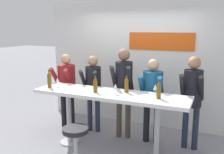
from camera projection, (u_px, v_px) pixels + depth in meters
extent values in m
plane|color=gray|center=(110.00, 151.00, 4.39)|extent=(40.00, 40.00, 0.00)
cube|color=silver|center=(137.00, 63.00, 5.48)|extent=(4.26, 0.10, 2.72)
cube|color=#DB5114|center=(161.00, 41.00, 5.13)|extent=(1.36, 0.02, 0.36)
cube|color=white|center=(110.00, 94.00, 4.19)|extent=(2.66, 0.67, 0.06)
cylinder|color=#B2B2B7|center=(69.00, 116.00, 4.61)|extent=(0.09, 0.09, 1.00)
cylinder|color=#B2B2B7|center=(70.00, 142.00, 4.71)|extent=(0.36, 0.36, 0.02)
cylinder|color=#B2B2B7|center=(157.00, 130.00, 3.97)|extent=(0.09, 0.09, 1.00)
cylinder|color=#B2B2B7|center=(76.00, 149.00, 3.75)|extent=(0.06, 0.06, 0.61)
cylinder|color=black|center=(75.00, 130.00, 3.69)|extent=(0.39, 0.39, 0.07)
cylinder|color=black|center=(64.00, 109.00, 5.42)|extent=(0.12, 0.12, 0.76)
cylinder|color=black|center=(72.00, 111.00, 5.35)|extent=(0.12, 0.12, 0.76)
cylinder|color=maroon|center=(67.00, 79.00, 5.25)|extent=(0.37, 0.37, 0.60)
sphere|color=tan|center=(66.00, 59.00, 5.17)|extent=(0.21, 0.21, 0.21)
cylinder|color=maroon|center=(56.00, 78.00, 5.17)|extent=(0.09, 0.37, 0.47)
cylinder|color=maroon|center=(70.00, 79.00, 5.04)|extent=(0.09, 0.37, 0.47)
cylinder|color=#23283D|center=(90.00, 113.00, 5.19)|extent=(0.10, 0.10, 0.76)
cylinder|color=#23283D|center=(98.00, 114.00, 5.14)|extent=(0.10, 0.10, 0.76)
cylinder|color=black|center=(93.00, 81.00, 5.04)|extent=(0.34, 0.34, 0.60)
sphere|color=#9E7556|center=(93.00, 61.00, 4.95)|extent=(0.21, 0.21, 0.21)
cylinder|color=black|center=(84.00, 80.00, 4.93)|extent=(0.11, 0.36, 0.46)
cylinder|color=black|center=(98.00, 81.00, 4.85)|extent=(0.11, 0.36, 0.46)
cylinder|color=#473D33|center=(119.00, 116.00, 4.89)|extent=(0.10, 0.10, 0.84)
cylinder|color=#473D33|center=(128.00, 117.00, 4.84)|extent=(0.10, 0.10, 0.84)
cylinder|color=black|center=(124.00, 79.00, 4.72)|extent=(0.37, 0.37, 0.66)
sphere|color=brown|center=(124.00, 55.00, 4.63)|extent=(0.23, 0.23, 0.23)
cylinder|color=black|center=(114.00, 78.00, 4.60)|extent=(0.13, 0.40, 0.51)
cylinder|color=black|center=(130.00, 79.00, 4.52)|extent=(0.13, 0.40, 0.51)
cylinder|color=black|center=(146.00, 122.00, 4.70)|extent=(0.12, 0.12, 0.76)
cylinder|color=black|center=(157.00, 124.00, 4.63)|extent=(0.12, 0.12, 0.76)
cylinder|color=#19517A|center=(153.00, 88.00, 4.53)|extent=(0.38, 0.38, 0.60)
sphere|color=tan|center=(153.00, 65.00, 4.45)|extent=(0.21, 0.21, 0.21)
cylinder|color=#19517A|center=(142.00, 86.00, 4.45)|extent=(0.10, 0.37, 0.47)
cylinder|color=#19517A|center=(161.00, 88.00, 4.33)|extent=(0.10, 0.37, 0.47)
cylinder|color=#23283D|center=(185.00, 126.00, 4.45)|extent=(0.10, 0.10, 0.80)
cylinder|color=#23283D|center=(195.00, 128.00, 4.37)|extent=(0.10, 0.10, 0.80)
cylinder|color=black|center=(193.00, 88.00, 4.27)|extent=(0.33, 0.33, 0.63)
sphere|color=#9E7556|center=(194.00, 63.00, 4.18)|extent=(0.22, 0.22, 0.22)
cylinder|color=black|center=(182.00, 87.00, 4.19)|extent=(0.09, 0.37, 0.48)
cylinder|color=black|center=(201.00, 88.00, 4.06)|extent=(0.09, 0.37, 0.48)
cylinder|color=brown|center=(95.00, 87.00, 4.19)|extent=(0.07, 0.07, 0.19)
sphere|color=brown|center=(95.00, 81.00, 4.17)|extent=(0.07, 0.07, 0.07)
cylinder|color=brown|center=(95.00, 79.00, 4.16)|extent=(0.03, 0.03, 0.07)
cylinder|color=black|center=(95.00, 77.00, 4.16)|extent=(0.03, 0.03, 0.01)
cylinder|color=brown|center=(126.00, 86.00, 4.18)|extent=(0.07, 0.07, 0.21)
sphere|color=brown|center=(127.00, 80.00, 4.16)|extent=(0.07, 0.07, 0.07)
cylinder|color=brown|center=(127.00, 78.00, 4.15)|extent=(0.03, 0.03, 0.07)
cylinder|color=black|center=(127.00, 76.00, 4.14)|extent=(0.03, 0.03, 0.02)
cylinder|color=brown|center=(159.00, 92.00, 3.81)|extent=(0.07, 0.07, 0.21)
sphere|color=brown|center=(159.00, 85.00, 3.79)|extent=(0.07, 0.07, 0.07)
cylinder|color=brown|center=(159.00, 83.00, 3.79)|extent=(0.03, 0.03, 0.07)
cylinder|color=black|center=(159.00, 80.00, 3.78)|extent=(0.03, 0.03, 0.02)
cylinder|color=brown|center=(49.00, 81.00, 4.53)|extent=(0.07, 0.07, 0.23)
sphere|color=brown|center=(49.00, 75.00, 4.51)|extent=(0.07, 0.07, 0.07)
cylinder|color=brown|center=(49.00, 73.00, 4.50)|extent=(0.03, 0.03, 0.08)
cylinder|color=black|center=(49.00, 70.00, 4.49)|extent=(0.03, 0.03, 0.02)
cylinder|color=silver|center=(155.00, 95.00, 4.04)|extent=(0.06, 0.06, 0.01)
cylinder|color=silver|center=(155.00, 92.00, 4.03)|extent=(0.01, 0.01, 0.08)
cone|color=silver|center=(155.00, 87.00, 4.01)|extent=(0.07, 0.07, 0.09)
cylinder|color=silver|center=(115.00, 94.00, 4.09)|extent=(0.06, 0.06, 0.01)
cylinder|color=silver|center=(115.00, 91.00, 4.08)|extent=(0.01, 0.01, 0.08)
cone|color=silver|center=(115.00, 86.00, 4.07)|extent=(0.07, 0.07, 0.09)
cylinder|color=silver|center=(58.00, 87.00, 4.60)|extent=(0.06, 0.06, 0.01)
cylinder|color=silver|center=(58.00, 84.00, 4.59)|extent=(0.01, 0.01, 0.08)
cone|color=silver|center=(57.00, 80.00, 4.58)|extent=(0.07, 0.07, 0.09)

